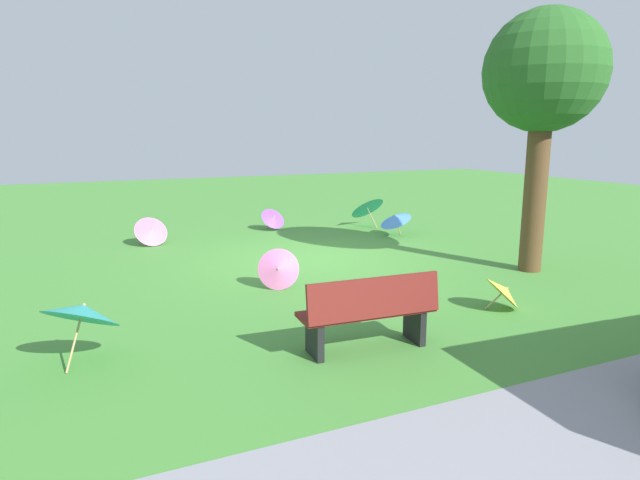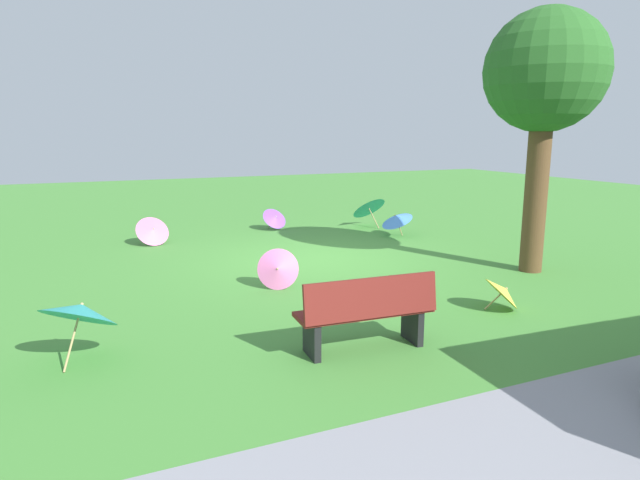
# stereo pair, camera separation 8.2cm
# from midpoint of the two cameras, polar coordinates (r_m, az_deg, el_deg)

# --- Properties ---
(ground) EXTENTS (40.00, 40.00, 0.00)m
(ground) POSITION_cam_midpoint_polar(r_m,az_deg,el_deg) (10.69, -0.80, -2.06)
(ground) COLOR #478C38
(park_bench) EXTENTS (1.63, 0.57, 0.90)m
(park_bench) POSITION_cam_midpoint_polar(r_m,az_deg,el_deg) (6.23, 4.84, -7.57)
(park_bench) COLOR maroon
(park_bench) RESTS_ON ground
(shade_tree) EXTENTS (2.07, 2.07, 4.53)m
(shade_tree) POSITION_cam_midpoint_polar(r_m,az_deg,el_deg) (10.31, 22.31, 15.61)
(shade_tree) COLOR brown
(shade_tree) RESTS_ON ground
(parasol_pink_0) EXTENTS (0.73, 0.67, 0.67)m
(parasol_pink_0) POSITION_cam_midpoint_polar(r_m,az_deg,el_deg) (8.65, -4.69, -3.06)
(parasol_pink_0) COLOR tan
(parasol_pink_0) RESTS_ON ground
(parasol_purple_0) EXTENTS (0.74, 0.65, 0.58)m
(parasol_purple_0) POSITION_cam_midpoint_polar(r_m,az_deg,el_deg) (13.89, -5.08, 2.36)
(parasol_purple_0) COLOR tan
(parasol_purple_0) RESTS_ON ground
(parasol_teal_0) EXTENTS (1.08, 1.00, 0.88)m
(parasol_teal_0) POSITION_cam_midpoint_polar(r_m,az_deg,el_deg) (14.37, 4.73, 3.56)
(parasol_teal_0) COLOR tan
(parasol_teal_0) RESTS_ON ground
(parasol_yellow_0) EXTENTS (0.70, 0.75, 0.52)m
(parasol_yellow_0) POSITION_cam_midpoint_polar(r_m,az_deg,el_deg) (8.09, 18.56, -5.08)
(parasol_yellow_0) COLOR tan
(parasol_yellow_0) RESTS_ON ground
(parasol_pink_1) EXTENTS (0.83, 0.76, 0.66)m
(parasol_pink_1) POSITION_cam_midpoint_polar(r_m,az_deg,el_deg) (12.54, -17.49, 0.97)
(parasol_pink_1) COLOR tan
(parasol_pink_1) RESTS_ON ground
(parasol_blue_1) EXTENTS (0.83, 0.83, 0.67)m
(parasol_blue_1) POSITION_cam_midpoint_polar(r_m,az_deg,el_deg) (13.11, 7.70, 2.28)
(parasol_blue_1) COLOR tan
(parasol_blue_1) RESTS_ON ground
(parasol_teal_1) EXTENTS (1.14, 1.14, 0.84)m
(parasol_teal_1) POSITION_cam_midpoint_polar(r_m,az_deg,el_deg) (6.43, -24.07, -6.92)
(parasol_teal_1) COLOR tan
(parasol_teal_1) RESTS_ON ground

